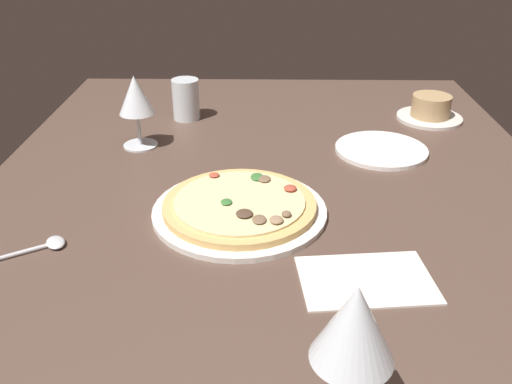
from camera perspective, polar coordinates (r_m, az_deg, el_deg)
The scene contains 9 objects.
dining_table at distance 98.91cm, azimuth 1.63°, elevation -1.95°, with size 150.00×110.00×4.00cm, color brown.
pizza_main at distance 93.51cm, azimuth -1.69°, elevation -1.61°, with size 29.91×29.91×3.39cm.
ramekin_on_saucer at distance 141.19cm, azimuth 17.75°, elevation 8.20°, with size 15.74×15.74×6.04cm.
wine_glass_far at distance 53.07cm, azimuth 10.24°, elevation -13.67°, with size 8.22×8.22×17.33cm.
wine_glass_near at distance 118.96cm, azimuth -12.45°, elevation 9.59°, with size 7.52×7.52×15.71cm.
water_glass at distance 135.64cm, azimuth -7.31°, elevation 9.36°, with size 6.57×6.57×9.80cm.
side_plate at distance 120.19cm, azimuth 12.93°, elevation 4.32°, with size 19.60×19.60×0.90cm, color white.
paper_menu at distance 79.89cm, azimuth 11.42°, elevation -8.96°, with size 12.43×18.73×0.30cm, color white.
spoon at distance 90.94cm, azimuth -21.01°, elevation -5.19°, with size 7.55×10.39×1.00cm.
Camera 1 is at (85.52, -1.32, 51.68)cm, focal length 38.33 mm.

